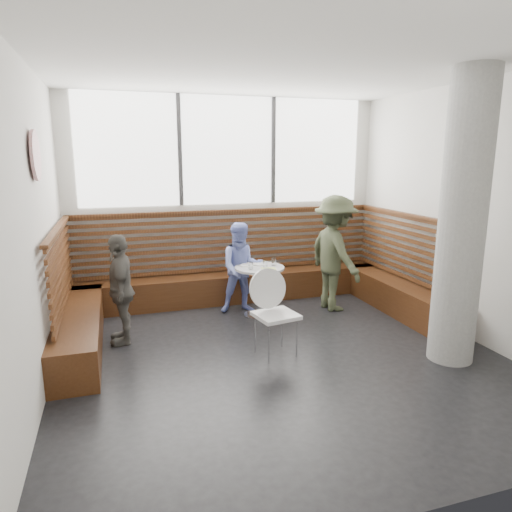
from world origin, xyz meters
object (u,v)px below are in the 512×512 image
object	(u,v)px
concrete_column	(462,221)
child_back	(242,268)
adult_man	(335,253)
child_left	(121,289)
cafe_table	(259,281)
cafe_chair	(274,305)

from	to	relation	value
concrete_column	child_back	xyz separation A→B (m)	(-1.85, 2.28, -0.92)
child_back	adult_man	bearing A→B (deg)	-4.11
child_back	child_left	xyz separation A→B (m)	(-1.73, -0.65, 0.01)
adult_man	cafe_table	bearing A→B (deg)	82.21
cafe_chair	child_left	distance (m)	1.91
child_left	cafe_chair	bearing A→B (deg)	64.74
adult_man	child_back	size ratio (longest dim) A/B	1.29
cafe_table	child_left	world-z (taller)	child_left
concrete_column	child_back	size ratio (longest dim) A/B	2.37
cafe_chair	child_back	distance (m)	1.52
concrete_column	adult_man	world-z (taller)	concrete_column
cafe_table	child_left	distance (m)	1.97
concrete_column	adult_man	distance (m)	2.19
cafe_table	adult_man	world-z (taller)	adult_man
cafe_table	child_back	world-z (taller)	child_back
cafe_chair	child_back	world-z (taller)	child_back
concrete_column	child_back	bearing A→B (deg)	129.11
concrete_column	child_left	world-z (taller)	concrete_column
cafe_table	child_left	bearing A→B (deg)	-168.23
cafe_table	child_back	size ratio (longest dim) A/B	0.55
concrete_column	cafe_chair	xyz separation A→B (m)	(-1.89, 0.77, -1.01)
cafe_table	cafe_chair	size ratio (longest dim) A/B	0.74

